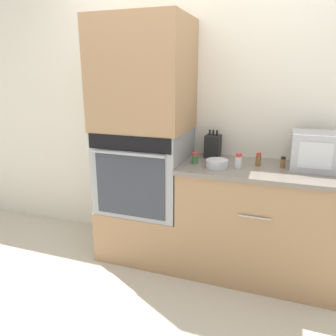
# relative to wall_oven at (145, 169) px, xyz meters

# --- Properties ---
(ground_plane) EXTENTS (12.00, 12.00, 0.00)m
(ground_plane) POSITION_rel_wall_oven_xyz_m (0.37, -0.30, -0.79)
(ground_plane) COLOR beige
(wall_back) EXTENTS (8.00, 0.05, 2.50)m
(wall_back) POSITION_rel_wall_oven_xyz_m (0.37, 0.33, 0.46)
(wall_back) COLOR silver
(wall_back) RESTS_ON ground_plane
(oven_cabinet_base) EXTENTS (0.73, 0.60, 0.44)m
(oven_cabinet_base) POSITION_rel_wall_oven_xyz_m (0.00, 0.00, -0.57)
(oven_cabinet_base) COLOR #A87F56
(oven_cabinet_base) RESTS_ON ground_plane
(wall_oven) EXTENTS (0.71, 0.64, 0.69)m
(wall_oven) POSITION_rel_wall_oven_xyz_m (0.00, 0.00, 0.00)
(wall_oven) COLOR #9EA0A5
(wall_oven) RESTS_ON oven_cabinet_base
(oven_cabinet_upper) EXTENTS (0.73, 0.60, 0.86)m
(oven_cabinet_upper) POSITION_rel_wall_oven_xyz_m (0.00, 0.00, 0.78)
(oven_cabinet_upper) COLOR #A87F56
(oven_cabinet_upper) RESTS_ON wall_oven
(counter_unit) EXTENTS (1.20, 0.63, 0.90)m
(counter_unit) POSITION_rel_wall_oven_xyz_m (0.96, 0.00, -0.34)
(counter_unit) COLOR #A87F56
(counter_unit) RESTS_ON ground_plane
(microwave) EXTENTS (0.36, 0.31, 0.27)m
(microwave) POSITION_rel_wall_oven_xyz_m (1.33, 0.09, 0.25)
(microwave) COLOR #B2B5BA
(microwave) RESTS_ON counter_unit
(knife_block) EXTENTS (0.12, 0.14, 0.23)m
(knife_block) POSITION_rel_wall_oven_xyz_m (0.54, 0.20, 0.20)
(knife_block) COLOR black
(knife_block) RESTS_ON counter_unit
(bowl) EXTENTS (0.17, 0.17, 0.06)m
(bowl) POSITION_rel_wall_oven_xyz_m (0.64, -0.10, 0.14)
(bowl) COLOR silver
(bowl) RESTS_ON counter_unit
(condiment_jar_near) EXTENTS (0.05, 0.05, 0.09)m
(condiment_jar_near) POSITION_rel_wall_oven_xyz_m (0.45, -0.04, 0.15)
(condiment_jar_near) COLOR #427047
(condiment_jar_near) RESTS_ON counter_unit
(condiment_jar_mid) EXTENTS (0.05, 0.05, 0.11)m
(condiment_jar_mid) POSITION_rel_wall_oven_xyz_m (0.79, -0.07, 0.16)
(condiment_jar_mid) COLOR silver
(condiment_jar_mid) RESTS_ON counter_unit
(condiment_jar_far) EXTENTS (0.04, 0.04, 0.10)m
(condiment_jar_far) POSITION_rel_wall_oven_xyz_m (0.93, 0.05, 0.16)
(condiment_jar_far) COLOR brown
(condiment_jar_far) RESTS_ON counter_unit
(condiment_jar_back) EXTENTS (0.04, 0.04, 0.08)m
(condiment_jar_back) POSITION_rel_wall_oven_xyz_m (1.11, 0.05, 0.15)
(condiment_jar_back) COLOR brown
(condiment_jar_back) RESTS_ON counter_unit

